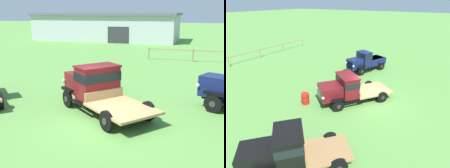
{
  "view_description": "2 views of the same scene",
  "coord_description": "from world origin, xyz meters",
  "views": [
    {
      "loc": [
        3.75,
        -10.08,
        4.41
      ],
      "look_at": [
        -0.56,
        2.56,
        1.0
      ],
      "focal_mm": 45.0,
      "sensor_mm": 36.0,
      "label": 1
    },
    {
      "loc": [
        -10.78,
        -3.92,
        6.8
      ],
      "look_at": [
        -0.56,
        2.56,
        1.0
      ],
      "focal_mm": 28.0,
      "sensor_mm": 36.0,
      "label": 2
    }
  ],
  "objects": [
    {
      "name": "paddock_fence",
      "position": [
        4.49,
        16.57,
        0.85
      ],
      "size": [
        12.3,
        0.34,
        1.15
      ],
      "color": "#997F60",
      "rests_on": "ground"
    },
    {
      "name": "oil_drum_beside_row",
      "position": [
        -2.86,
        3.89,
        0.43
      ],
      "size": [
        0.58,
        0.58,
        0.86
      ],
      "color": "red",
      "rests_on": "ground"
    },
    {
      "name": "ground_plane",
      "position": [
        0.0,
        0.0,
        0.0
      ],
      "size": [
        240.0,
        240.0,
        0.0
      ],
      "primitive_type": "plane",
      "color": "#5B9342"
    },
    {
      "name": "vintage_truck_midrow_center",
      "position": [
        5.62,
        3.03,
        1.05
      ],
      "size": [
        4.69,
        3.16,
        2.09
      ],
      "color": "black",
      "rests_on": "ground"
    },
    {
      "name": "vintage_truck_foreground_near",
      "position": [
        -7.37,
        0.88,
        1.07
      ],
      "size": [
        4.53,
        4.34,
        2.05
      ],
      "color": "black",
      "rests_on": "ground"
    },
    {
      "name": "vintage_truck_second_in_line",
      "position": [
        -1.02,
        1.62,
        1.09
      ],
      "size": [
        5.49,
        4.84,
        2.09
      ],
      "color": "black",
      "rests_on": "ground"
    }
  ]
}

